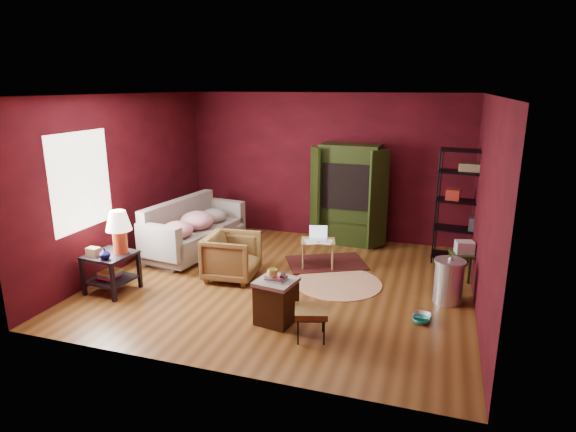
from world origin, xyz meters
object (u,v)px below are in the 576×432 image
tv_armoire (349,193)px  wire_shelving (467,202)px  sofa (195,233)px  side_table (115,244)px  armchair (232,254)px  hamper (276,300)px  laptop_desk (318,243)px

tv_armoire → wire_shelving: bearing=-11.6°
sofa → side_table: size_ratio=1.56×
sofa → wire_shelving: (4.53, 0.93, 0.69)m
armchair → hamper: 1.62m
armchair → side_table: 1.72m
hamper → armchair: bearing=134.5°
laptop_desk → wire_shelving: size_ratio=0.35×
tv_armoire → hamper: bearing=-91.5°
armchair → hamper: size_ratio=1.19×
armchair → wire_shelving: size_ratio=0.41×
sofa → wire_shelving: bearing=-64.5°
side_table → tv_armoire: 4.28m
hamper → wire_shelving: 3.82m
sofa → side_table: (-0.30, -1.81, 0.35)m
armchair → laptop_desk: size_ratio=1.15×
armchair → tv_armoire: (1.37, 2.32, 0.59)m
sofa → side_table: side_table is taller
sofa → armchair: (1.10, -0.87, 0.02)m
wire_shelving → tv_armoire: bearing=171.8°
sofa → laptop_desk: bearing=-76.3°
hamper → side_table: bearing=175.2°
hamper → laptop_desk: (0.03, 2.01, 0.13)m
armchair → tv_armoire: size_ratio=0.42×
side_table → hamper: (2.53, -0.21, -0.43)m
sofa → tv_armoire: 2.93m
tv_armoire → wire_shelving: (2.06, -0.51, 0.08)m
side_table → tv_armoire: (2.77, 3.26, 0.26)m
tv_armoire → laptop_desk: bearing=-96.0°
armchair → side_table: (-1.40, -0.94, 0.33)m
hamper → tv_armoire: (0.24, 3.47, 0.68)m
tv_armoire → wire_shelving: wire_shelving is taller
armchair → wire_shelving: bearing=-67.3°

